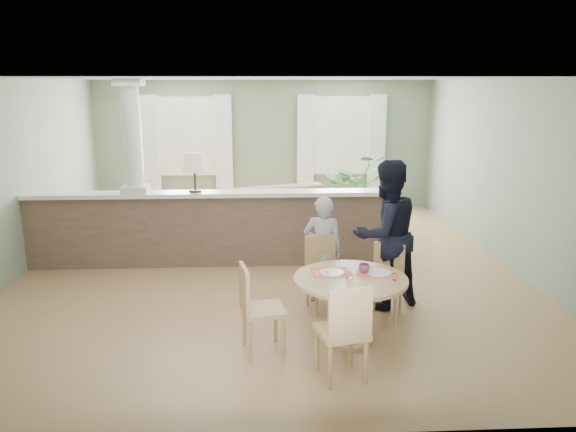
{
  "coord_description": "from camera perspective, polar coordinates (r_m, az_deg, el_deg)",
  "views": [
    {
      "loc": [
        -0.13,
        -7.81,
        2.67
      ],
      "look_at": [
        0.23,
        -1.0,
        1.03
      ],
      "focal_mm": 35.0,
      "sensor_mm": 36.0,
      "label": 1
    }
  ],
  "objects": [
    {
      "name": "chair_far_boy",
      "position": [
        6.73,
        3.59,
        -5.41
      ],
      "size": [
        0.48,
        0.48,
        0.88
      ],
      "rotation": [
        0.0,
        0.0,
        0.24
      ],
      "color": "tan",
      "rests_on": "ground"
    },
    {
      "name": "room_shell",
      "position": [
        8.48,
        -2.33,
        7.75
      ],
      "size": [
        7.02,
        8.02,
        2.71
      ],
      "color": "gray",
      "rests_on": "ground"
    },
    {
      "name": "child_person",
      "position": [
        6.87,
        3.57,
        -3.42
      ],
      "size": [
        0.55,
        0.43,
        1.33
      ],
      "primitive_type": "imported",
      "rotation": [
        0.0,
        0.0,
        2.89
      ],
      "color": "#96959A",
      "rests_on": "ground"
    },
    {
      "name": "chair_near",
      "position": [
        5.13,
        5.77,
        -11.3
      ],
      "size": [
        0.51,
        0.51,
        0.94
      ],
      "rotation": [
        0.0,
        0.0,
        3.38
      ],
      "color": "tan",
      "rests_on": "ground"
    },
    {
      "name": "ground",
      "position": [
        8.25,
        -1.94,
        -5.32
      ],
      "size": [
        8.0,
        8.0,
        0.0
      ],
      "primitive_type": "plane",
      "color": "tan",
      "rests_on": "ground"
    },
    {
      "name": "houseplant",
      "position": [
        10.82,
        6.58,
        2.82
      ],
      "size": [
        1.53,
        1.46,
        1.34
      ],
      "primitive_type": "imported",
      "rotation": [
        0.0,
        0.0,
        0.44
      ],
      "color": "#316E2C",
      "rests_on": "ground"
    },
    {
      "name": "sofa",
      "position": [
        9.62,
        -1.76,
        0.08
      ],
      "size": [
        3.15,
        1.99,
        0.86
      ],
      "primitive_type": "imported",
      "rotation": [
        0.0,
        0.0,
        0.31
      ],
      "color": "#906E4F",
      "rests_on": "ground"
    },
    {
      "name": "pony_wall",
      "position": [
        8.29,
        -8.84,
        -0.3
      ],
      "size": [
        5.32,
        0.38,
        2.7
      ],
      "color": "brown",
      "rests_on": "ground"
    },
    {
      "name": "chair_far_man",
      "position": [
        6.61,
        9.98,
        -6.14
      ],
      "size": [
        0.51,
        0.51,
        0.84
      ],
      "rotation": [
        0.0,
        0.0,
        -0.44
      ],
      "color": "tan",
      "rests_on": "ground"
    },
    {
      "name": "dining_table",
      "position": [
        5.88,
        6.38,
        -7.52
      ],
      "size": [
        1.17,
        1.17,
        0.8
      ],
      "rotation": [
        0.0,
        0.0,
        0.03
      ],
      "color": "tan",
      "rests_on": "ground"
    },
    {
      "name": "man_person",
      "position": [
        6.77,
        9.89,
        -1.86
      ],
      "size": [
        1.06,
        0.96,
        1.79
      ],
      "primitive_type": "imported",
      "rotation": [
        0.0,
        0.0,
        3.55
      ],
      "color": "black",
      "rests_on": "ground"
    },
    {
      "name": "chair_side",
      "position": [
        5.65,
        -3.27,
        -9.02
      ],
      "size": [
        0.48,
        0.48,
        0.91
      ],
      "rotation": [
        0.0,
        0.0,
        1.77
      ],
      "color": "tan",
      "rests_on": "ground"
    }
  ]
}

